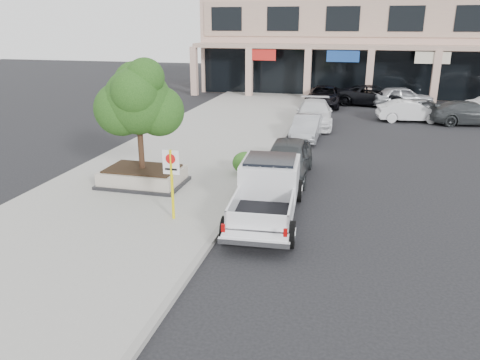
{
  "coord_description": "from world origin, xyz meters",
  "views": [
    {
      "loc": [
        2.34,
        -12.84,
        6.19
      ],
      "look_at": [
        -1.31,
        1.5,
        1.2
      ],
      "focal_mm": 35.0,
      "sensor_mm": 36.0,
      "label": 1
    }
  ],
  "objects_px": {
    "lot_car_b": "(410,111)",
    "lot_car_d": "(373,96)",
    "pickup_truck": "(266,193)",
    "lot_car_e": "(402,97)",
    "lot_car_a": "(423,109)",
    "curb_car_b": "(307,128)",
    "no_parking_sign": "(172,175)",
    "curb_car_c": "(314,114)",
    "planter_tree": "(143,101)",
    "planter": "(143,176)",
    "lot_car_c": "(470,113)",
    "curb_car_d": "(324,96)",
    "curb_car_a": "(287,159)"
  },
  "relations": [
    {
      "from": "curb_car_c",
      "to": "lot_car_c",
      "type": "relative_size",
      "value": 1.07
    },
    {
      "from": "pickup_truck",
      "to": "curb_car_b",
      "type": "xyz_separation_m",
      "value": [
        -0.01,
        11.52,
        -0.25
      ]
    },
    {
      "from": "curb_car_a",
      "to": "lot_car_c",
      "type": "relative_size",
      "value": 0.92
    },
    {
      "from": "curb_car_d",
      "to": "lot_car_a",
      "type": "relative_size",
      "value": 1.32
    },
    {
      "from": "curb_car_d",
      "to": "lot_car_d",
      "type": "relative_size",
      "value": 0.99
    },
    {
      "from": "lot_car_e",
      "to": "planter",
      "type": "bearing_deg",
      "value": 135.27
    },
    {
      "from": "planter_tree",
      "to": "lot_car_b",
      "type": "xyz_separation_m",
      "value": [
        11.13,
        16.18,
        -2.72
      ]
    },
    {
      "from": "planter",
      "to": "lot_car_a",
      "type": "bearing_deg",
      "value": 54.9
    },
    {
      "from": "curb_car_a",
      "to": "curb_car_c",
      "type": "distance_m",
      "value": 10.57
    },
    {
      "from": "planter",
      "to": "curb_car_c",
      "type": "relative_size",
      "value": 0.59
    },
    {
      "from": "curb_car_a",
      "to": "pickup_truck",
      "type": "bearing_deg",
      "value": -90.81
    },
    {
      "from": "no_parking_sign",
      "to": "lot_car_d",
      "type": "xyz_separation_m",
      "value": [
        6.57,
        25.07,
        -0.86
      ]
    },
    {
      "from": "curb_car_a",
      "to": "lot_car_d",
      "type": "distance_m",
      "value": 19.76
    },
    {
      "from": "lot_car_c",
      "to": "lot_car_d",
      "type": "xyz_separation_m",
      "value": [
        -5.86,
        5.94,
        0.04
      ]
    },
    {
      "from": "planter_tree",
      "to": "lot_car_b",
      "type": "height_order",
      "value": "planter_tree"
    },
    {
      "from": "pickup_truck",
      "to": "curb_car_b",
      "type": "bearing_deg",
      "value": 85.87
    },
    {
      "from": "lot_car_c",
      "to": "pickup_truck",
      "type": "bearing_deg",
      "value": 142.1
    },
    {
      "from": "planter_tree",
      "to": "curb_car_a",
      "type": "bearing_deg",
      "value": 27.31
    },
    {
      "from": "lot_car_b",
      "to": "lot_car_d",
      "type": "height_order",
      "value": "lot_car_d"
    },
    {
      "from": "curb_car_c",
      "to": "curb_car_b",
      "type": "bearing_deg",
      "value": -95.43
    },
    {
      "from": "curb_car_b",
      "to": "curb_car_c",
      "type": "xyz_separation_m",
      "value": [
        0.04,
        3.68,
        0.13
      ]
    },
    {
      "from": "pickup_truck",
      "to": "curb_car_a",
      "type": "xyz_separation_m",
      "value": [
        -0.02,
        4.63,
        -0.12
      ]
    },
    {
      "from": "pickup_truck",
      "to": "lot_car_e",
      "type": "relative_size",
      "value": 1.24
    },
    {
      "from": "pickup_truck",
      "to": "lot_car_a",
      "type": "height_order",
      "value": "pickup_truck"
    },
    {
      "from": "pickup_truck",
      "to": "lot_car_b",
      "type": "height_order",
      "value": "pickup_truck"
    },
    {
      "from": "planter",
      "to": "lot_car_c",
      "type": "xyz_separation_m",
      "value": [
        14.86,
        16.26,
        0.26
      ]
    },
    {
      "from": "curb_car_b",
      "to": "curb_car_d",
      "type": "bearing_deg",
      "value": 90.97
    },
    {
      "from": "pickup_truck",
      "to": "lot_car_c",
      "type": "relative_size",
      "value": 1.14
    },
    {
      "from": "curb_car_d",
      "to": "lot_car_b",
      "type": "relative_size",
      "value": 1.32
    },
    {
      "from": "lot_car_c",
      "to": "lot_car_e",
      "type": "xyz_separation_m",
      "value": [
        -3.7,
        5.73,
        0.06
      ]
    },
    {
      "from": "pickup_truck",
      "to": "planter_tree",
      "type": "bearing_deg",
      "value": 154.75
    },
    {
      "from": "planter",
      "to": "lot_car_d",
      "type": "relative_size",
      "value": 0.57
    },
    {
      "from": "planter",
      "to": "curb_car_d",
      "type": "height_order",
      "value": "curb_car_d"
    },
    {
      "from": "planter_tree",
      "to": "curb_car_d",
      "type": "relative_size",
      "value": 0.72
    },
    {
      "from": "no_parking_sign",
      "to": "curb_car_a",
      "type": "relative_size",
      "value": 0.49
    },
    {
      "from": "no_parking_sign",
      "to": "lot_car_b",
      "type": "relative_size",
      "value": 0.55
    },
    {
      "from": "curb_car_a",
      "to": "curb_car_b",
      "type": "xyz_separation_m",
      "value": [
        0.02,
        6.89,
        -0.13
      ]
    },
    {
      "from": "curb_car_b",
      "to": "planter_tree",
      "type": "bearing_deg",
      "value": -117.07
    },
    {
      "from": "curb_car_c",
      "to": "curb_car_d",
      "type": "xyz_separation_m",
      "value": [
        0.01,
        7.55,
        -0.02
      ]
    },
    {
      "from": "curb_car_c",
      "to": "lot_car_e",
      "type": "relative_size",
      "value": 1.16
    },
    {
      "from": "planter",
      "to": "pickup_truck",
      "type": "distance_m",
      "value": 5.6
    },
    {
      "from": "no_parking_sign",
      "to": "lot_car_a",
      "type": "distance_m",
      "value": 22.42
    },
    {
      "from": "lot_car_e",
      "to": "lot_car_c",
      "type": "bearing_deg",
      "value": -164.94
    },
    {
      "from": "pickup_truck",
      "to": "lot_car_e",
      "type": "height_order",
      "value": "pickup_truck"
    },
    {
      "from": "planter",
      "to": "curb_car_c",
      "type": "xyz_separation_m",
      "value": [
        5.31,
        13.37,
        0.31
      ]
    },
    {
      "from": "lot_car_a",
      "to": "curb_car_b",
      "type": "bearing_deg",
      "value": 123.89
    },
    {
      "from": "curb_car_c",
      "to": "pickup_truck",
      "type": "bearing_deg",
      "value": -94.96
    },
    {
      "from": "curb_car_a",
      "to": "planter_tree",
      "type": "bearing_deg",
      "value": -153.78
    },
    {
      "from": "planter",
      "to": "lot_car_c",
      "type": "distance_m",
      "value": 22.02
    },
    {
      "from": "lot_car_b",
      "to": "lot_car_d",
      "type": "bearing_deg",
      "value": 12.5
    }
  ]
}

